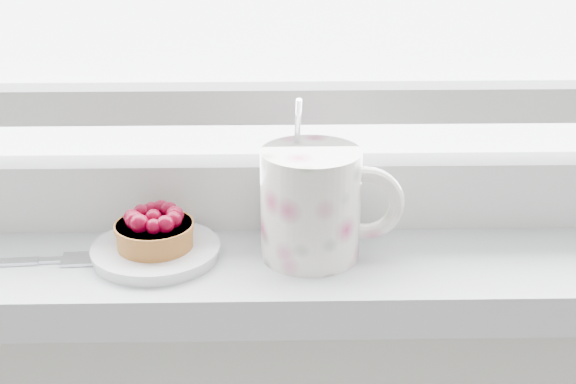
{
  "coord_description": "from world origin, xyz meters",
  "views": [
    {
      "loc": [
        0.02,
        1.19,
        1.29
      ],
      "look_at": [
        0.04,
        1.88,
        1.01
      ],
      "focal_mm": 50.0,
      "sensor_mm": 36.0,
      "label": 1
    }
  ],
  "objects_px": {
    "saucer": "(156,251)",
    "raspberry_tart": "(155,229)",
    "floral_mug": "(314,202)",
    "fork": "(19,262)"
  },
  "relations": [
    {
      "from": "saucer",
      "to": "floral_mug",
      "type": "height_order",
      "value": "floral_mug"
    },
    {
      "from": "saucer",
      "to": "floral_mug",
      "type": "xyz_separation_m",
      "value": [
        0.15,
        0.0,
        0.05
      ]
    },
    {
      "from": "raspberry_tart",
      "to": "floral_mug",
      "type": "bearing_deg",
      "value": 0.6
    },
    {
      "from": "raspberry_tart",
      "to": "fork",
      "type": "bearing_deg",
      "value": -175.25
    },
    {
      "from": "raspberry_tart",
      "to": "floral_mug",
      "type": "distance_m",
      "value": 0.15
    },
    {
      "from": "fork",
      "to": "raspberry_tart",
      "type": "bearing_deg",
      "value": 4.75
    },
    {
      "from": "floral_mug",
      "to": "fork",
      "type": "xyz_separation_m",
      "value": [
        -0.28,
        -0.01,
        -0.05
      ]
    },
    {
      "from": "saucer",
      "to": "raspberry_tart",
      "type": "relative_size",
      "value": 1.63
    },
    {
      "from": "saucer",
      "to": "fork",
      "type": "height_order",
      "value": "saucer"
    },
    {
      "from": "raspberry_tart",
      "to": "floral_mug",
      "type": "height_order",
      "value": "floral_mug"
    }
  ]
}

